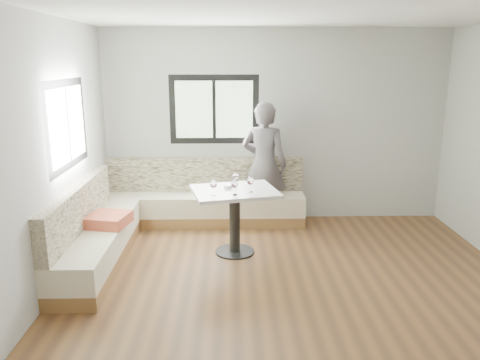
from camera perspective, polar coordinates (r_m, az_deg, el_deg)
room at (r=4.56m, az=6.23°, el=2.45°), size 5.01×5.01×2.81m
banquette at (r=6.37m, az=-9.51°, el=-4.24°), size 2.90×2.80×0.95m
table at (r=5.75m, az=-0.66°, el=-3.16°), size 1.15×0.99×0.82m
person at (r=6.70m, az=2.97°, el=1.89°), size 0.76×0.62×1.80m
olive_ramekin at (r=5.76m, az=-1.44°, el=-0.78°), size 0.10×0.10×0.04m
wine_glass_a at (r=5.43m, az=-3.26°, el=-0.54°), size 0.08×0.08×0.19m
wine_glass_b at (r=5.43m, az=-0.66°, el=-0.50°), size 0.08×0.08×0.19m
wine_glass_c at (r=5.56m, az=1.27°, el=-0.17°), size 0.08×0.08×0.19m
wine_glass_d at (r=5.75m, az=-0.55°, el=0.33°), size 0.08×0.08×0.19m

